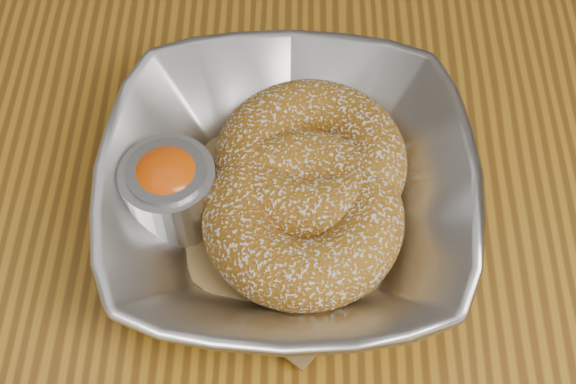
{
  "coord_description": "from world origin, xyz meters",
  "views": [
    {
      "loc": [
        0.12,
        -0.21,
        1.17
      ],
      "look_at": [
        0.12,
        0.05,
        0.78
      ],
      "focal_mm": 50.0,
      "sensor_mm": 36.0,
      "label": 1
    }
  ],
  "objects_px": {
    "donut_front": "(303,218)",
    "ramekin": "(170,189)",
    "serving_bowl": "(288,195)",
    "table": "(114,357)",
    "donut_back": "(310,161)"
  },
  "relations": [
    {
      "from": "donut_front",
      "to": "ramekin",
      "type": "distance_m",
      "value": 0.08
    },
    {
      "from": "serving_bowl",
      "to": "donut_front",
      "type": "distance_m",
      "value": 0.02
    },
    {
      "from": "serving_bowl",
      "to": "ramekin",
      "type": "bearing_deg",
      "value": -178.53
    },
    {
      "from": "donut_front",
      "to": "ramekin",
      "type": "bearing_deg",
      "value": 168.31
    },
    {
      "from": "table",
      "to": "ramekin",
      "type": "relative_size",
      "value": 21.59
    },
    {
      "from": "table",
      "to": "donut_front",
      "type": "bearing_deg",
      "value": 15.44
    },
    {
      "from": "donut_back",
      "to": "ramekin",
      "type": "distance_m",
      "value": 0.09
    },
    {
      "from": "ramekin",
      "to": "table",
      "type": "bearing_deg",
      "value": -134.12
    },
    {
      "from": "serving_bowl",
      "to": "donut_back",
      "type": "xyz_separation_m",
      "value": [
        0.01,
        0.02,
        0.0
      ]
    },
    {
      "from": "donut_front",
      "to": "ramekin",
      "type": "height_order",
      "value": "ramekin"
    },
    {
      "from": "serving_bowl",
      "to": "ramekin",
      "type": "xyz_separation_m",
      "value": [
        -0.07,
        -0.0,
        0.01
      ]
    },
    {
      "from": "donut_back",
      "to": "ramekin",
      "type": "relative_size",
      "value": 2.1
    },
    {
      "from": "table",
      "to": "donut_front",
      "type": "distance_m",
      "value": 0.19
    },
    {
      "from": "donut_back",
      "to": "ramekin",
      "type": "xyz_separation_m",
      "value": [
        -0.08,
        -0.02,
        0.0
      ]
    },
    {
      "from": "ramekin",
      "to": "donut_back",
      "type": "bearing_deg",
      "value": 16.51
    }
  ]
}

